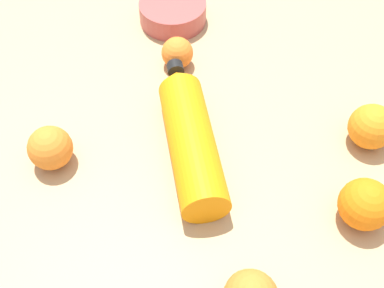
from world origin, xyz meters
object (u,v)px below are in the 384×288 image
object	(u,v)px
water_bottle	(190,133)
orange_0	(177,53)
orange_4	(50,148)
ceramic_bowl	(173,12)
orange_1	(371,127)
orange_3	(365,204)

from	to	relation	value
water_bottle	orange_0	size ratio (longest dim) A/B	5.11
orange_4	orange_0	bearing A→B (deg)	39.62
water_bottle	ceramic_bowl	world-z (taller)	water_bottle
orange_4	water_bottle	bearing A→B (deg)	-2.09
orange_1	orange_4	xyz separation A→B (m)	(-0.52, 0.04, -0.00)
orange_0	water_bottle	bearing A→B (deg)	-92.59
ceramic_bowl	orange_0	bearing A→B (deg)	-94.29
orange_1	orange_4	bearing A→B (deg)	175.19
orange_1	orange_3	size ratio (longest dim) A/B	0.97
water_bottle	orange_0	world-z (taller)	water_bottle
orange_0	orange_3	distance (m)	0.43
orange_3	orange_4	world-z (taller)	orange_3
orange_0	ceramic_bowl	distance (m)	0.13
orange_3	orange_0	bearing A→B (deg)	120.62
water_bottle	orange_3	world-z (taller)	orange_3
water_bottle	orange_1	size ratio (longest dim) A/B	4.07
orange_0	orange_1	distance (m)	0.37
orange_4	ceramic_bowl	size ratio (longest dim) A/B	0.52
orange_3	orange_4	bearing A→B (deg)	158.24
orange_0	ceramic_bowl	world-z (taller)	orange_0
water_bottle	orange_1	bearing A→B (deg)	-97.44
water_bottle	orange_3	bearing A→B (deg)	-127.50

